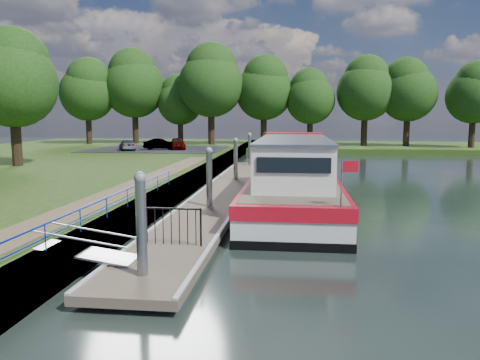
# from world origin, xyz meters

# --- Properties ---
(ground) EXTENTS (160.00, 160.00, 0.00)m
(ground) POSITION_xyz_m (0.00, 0.00, 0.00)
(ground) COLOR black
(ground) RESTS_ON ground
(bank_edge) EXTENTS (1.10, 90.00, 0.78)m
(bank_edge) POSITION_xyz_m (-2.55, 15.00, 0.39)
(bank_edge) COLOR #473D2D
(bank_edge) RESTS_ON ground
(far_bank) EXTENTS (60.00, 18.00, 0.60)m
(far_bank) POSITION_xyz_m (12.00, 52.00, 0.30)
(far_bank) COLOR #253F12
(far_bank) RESTS_ON ground
(footpath) EXTENTS (1.60, 40.00, 0.05)m
(footpath) POSITION_xyz_m (-4.40, 8.00, 0.80)
(footpath) COLOR brown
(footpath) RESTS_ON riverbank
(carpark) EXTENTS (14.00, 12.00, 0.06)m
(carpark) POSITION_xyz_m (-11.00, 38.00, 0.81)
(carpark) COLOR black
(carpark) RESTS_ON riverbank
(blue_fence) EXTENTS (0.04, 18.04, 0.72)m
(blue_fence) POSITION_xyz_m (-2.75, 3.00, 1.31)
(blue_fence) COLOR #0C2DBF
(blue_fence) RESTS_ON riverbank
(pontoon) EXTENTS (2.50, 30.00, 0.56)m
(pontoon) POSITION_xyz_m (0.00, 13.00, 0.18)
(pontoon) COLOR brown
(pontoon) RESTS_ON ground
(mooring_piles) EXTENTS (0.30, 27.30, 3.55)m
(mooring_piles) POSITION_xyz_m (0.00, 13.00, 1.28)
(mooring_piles) COLOR gray
(mooring_piles) RESTS_ON ground
(gangway) EXTENTS (2.58, 1.00, 0.92)m
(gangway) POSITION_xyz_m (-1.85, 0.50, 0.63)
(gangway) COLOR #A5A8AD
(gangway) RESTS_ON ground
(gate_panel) EXTENTS (1.85, 0.05, 1.15)m
(gate_panel) POSITION_xyz_m (-0.00, 2.20, 1.15)
(gate_panel) COLOR black
(gate_panel) RESTS_ON ground
(barge) EXTENTS (4.36, 21.15, 4.78)m
(barge) POSITION_xyz_m (3.60, 13.70, 1.09)
(barge) COLOR black
(barge) RESTS_ON ground
(horizon_trees) EXTENTS (54.38, 10.03, 12.87)m
(horizon_trees) POSITION_xyz_m (-1.61, 48.68, 7.95)
(horizon_trees) COLOR #332316
(horizon_trees) RESTS_ON ground
(bank_tree_a) EXTENTS (6.12, 6.12, 9.72)m
(bank_tree_a) POSITION_xyz_m (-15.99, 20.08, 7.02)
(bank_tree_a) COLOR #332316
(bank_tree_a) RESTS_ON riverbank
(car_a) EXTENTS (2.52, 3.93, 1.24)m
(car_a) POSITION_xyz_m (-8.70, 37.30, 1.46)
(car_a) COLOR #999999
(car_a) RESTS_ON carpark
(car_b) EXTENTS (3.58, 1.69, 1.13)m
(car_b) POSITION_xyz_m (-10.42, 36.65, 1.40)
(car_b) COLOR #999999
(car_b) RESTS_ON carpark
(car_c) EXTENTS (2.91, 3.99, 1.07)m
(car_c) POSITION_xyz_m (-13.58, 35.55, 1.37)
(car_c) COLOR #999999
(car_c) RESTS_ON carpark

